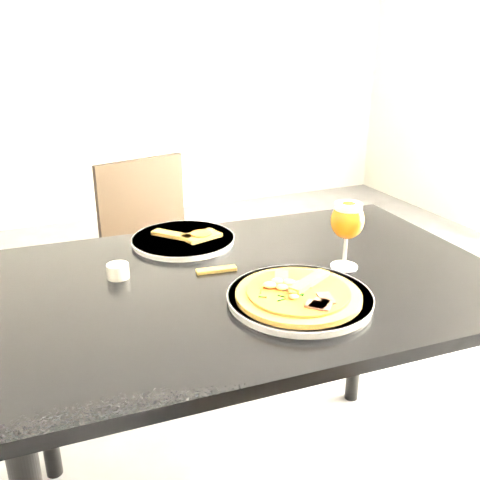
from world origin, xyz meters
name	(u,v)px	position (x,y,z in m)	size (l,w,h in m)	color
dining_table	(255,309)	(0.08, 0.16, 0.66)	(1.24, 0.86, 0.75)	black
chair_far	(159,259)	(0.05, 1.00, 0.47)	(0.48, 0.48, 0.85)	black
plate_main	(300,298)	(0.11, 0.00, 0.76)	(0.32, 0.32, 0.02)	white
pizza	(299,293)	(0.10, -0.01, 0.78)	(0.27, 0.27, 0.03)	brown
plate_second	(183,240)	(-0.02, 0.44, 0.76)	(0.28, 0.28, 0.02)	white
crust_scraps	(192,235)	(0.01, 0.43, 0.77)	(0.18, 0.14, 0.01)	brown
loose_crust	(216,270)	(0.00, 0.22, 0.75)	(0.10, 0.02, 0.01)	brown
sauce_cup	(118,270)	(-0.23, 0.28, 0.77)	(0.05, 0.05, 0.04)	silver
beer_glass	(347,221)	(0.30, 0.12, 0.87)	(0.08, 0.08, 0.17)	silver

